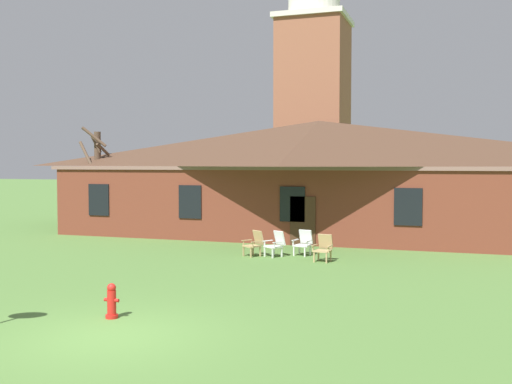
{
  "coord_description": "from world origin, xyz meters",
  "views": [
    {
      "loc": [
        6.55,
        -10.15,
        3.47
      ],
      "look_at": [
        0.21,
        8.57,
        2.53
      ],
      "focal_mm": 41.45,
      "sensor_mm": 36.0,
      "label": 1
    }
  ],
  "objects_px": {
    "lawn_chair_near_door": "(276,243)",
    "fire_hydrant": "(112,302)",
    "lawn_chair_by_porch": "(255,243)",
    "lawn_chair_middle": "(324,247)",
    "lawn_chair_left_end": "(304,242)"
  },
  "relations": [
    {
      "from": "lawn_chair_middle",
      "to": "fire_hydrant",
      "type": "relative_size",
      "value": 1.21
    },
    {
      "from": "lawn_chair_by_porch",
      "to": "lawn_chair_near_door",
      "type": "relative_size",
      "value": 1.0
    },
    {
      "from": "lawn_chair_by_porch",
      "to": "lawn_chair_near_door",
      "type": "bearing_deg",
      "value": 8.82
    },
    {
      "from": "lawn_chair_near_door",
      "to": "lawn_chair_middle",
      "type": "xyz_separation_m",
      "value": [
        1.93,
        -0.49,
        0.0
      ]
    },
    {
      "from": "lawn_chair_by_porch",
      "to": "lawn_chair_left_end",
      "type": "bearing_deg",
      "value": 23.97
    },
    {
      "from": "lawn_chair_near_door",
      "to": "lawn_chair_left_end",
      "type": "xyz_separation_m",
      "value": [
        0.91,
        0.64,
        0.0
      ]
    },
    {
      "from": "lawn_chair_by_porch",
      "to": "lawn_chair_middle",
      "type": "distance_m",
      "value": 2.75
    },
    {
      "from": "lawn_chair_by_porch",
      "to": "lawn_chair_near_door",
      "type": "distance_m",
      "value": 0.81
    },
    {
      "from": "lawn_chair_middle",
      "to": "fire_hydrant",
      "type": "bearing_deg",
      "value": -107.4
    },
    {
      "from": "lawn_chair_near_door",
      "to": "fire_hydrant",
      "type": "distance_m",
      "value": 9.69
    },
    {
      "from": "lawn_chair_by_porch",
      "to": "fire_hydrant",
      "type": "xyz_separation_m",
      "value": [
        -0.14,
        -9.52,
        -0.12
      ]
    },
    {
      "from": "lawn_chair_near_door",
      "to": "lawn_chair_left_end",
      "type": "distance_m",
      "value": 1.11
    },
    {
      "from": "lawn_chair_near_door",
      "to": "lawn_chair_middle",
      "type": "bearing_deg",
      "value": -14.23
    },
    {
      "from": "lawn_chair_middle",
      "to": "fire_hydrant",
      "type": "xyz_separation_m",
      "value": [
        -2.87,
        -9.16,
        -0.12
      ]
    },
    {
      "from": "lawn_chair_middle",
      "to": "fire_hydrant",
      "type": "distance_m",
      "value": 9.6
    }
  ]
}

